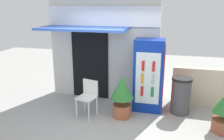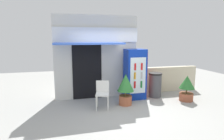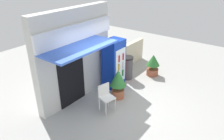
# 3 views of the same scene
# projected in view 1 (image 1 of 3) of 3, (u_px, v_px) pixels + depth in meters

# --- Properties ---
(ground) EXTENTS (16.00, 16.00, 0.00)m
(ground) POSITION_uv_depth(u_px,v_px,m) (102.00, 126.00, 5.15)
(ground) COLOR #A3A39E
(storefront_building) EXTENTS (3.05, 1.28, 3.02)m
(storefront_building) POSITION_uv_depth(u_px,v_px,m) (103.00, 44.00, 6.38)
(storefront_building) COLOR silver
(storefront_building) RESTS_ON ground
(drink_cooler) EXTENTS (0.74, 0.63, 1.82)m
(drink_cooler) POSITION_uv_depth(u_px,v_px,m) (149.00, 75.00, 5.75)
(drink_cooler) COLOR #0C2D9E
(drink_cooler) RESTS_ON ground
(plastic_chair) EXTENTS (0.50, 0.50, 0.87)m
(plastic_chair) POSITION_uv_depth(u_px,v_px,m) (88.00, 95.00, 5.52)
(plastic_chair) COLOR silver
(plastic_chair) RESTS_ON ground
(potted_plant_near_shop) EXTENTS (0.55, 0.55, 1.04)m
(potted_plant_near_shop) POSITION_uv_depth(u_px,v_px,m) (122.00, 93.00, 5.41)
(potted_plant_near_shop) COLOR #AD5B3D
(potted_plant_near_shop) RESTS_ON ground
(trash_bin) EXTENTS (0.49, 0.49, 0.92)m
(trash_bin) POSITION_uv_depth(u_px,v_px,m) (181.00, 95.00, 5.65)
(trash_bin) COLOR #47474C
(trash_bin) RESTS_ON ground
(stone_boundary_wall) EXTENTS (2.40, 0.20, 1.02)m
(stone_boundary_wall) POSITION_uv_depth(u_px,v_px,m) (219.00, 88.00, 5.99)
(stone_boundary_wall) COLOR beige
(stone_boundary_wall) RESTS_ON ground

